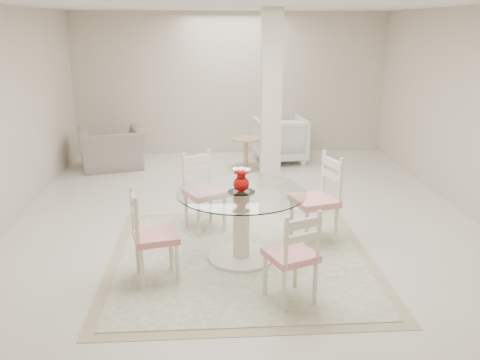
{
  "coord_description": "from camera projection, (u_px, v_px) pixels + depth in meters",
  "views": [
    {
      "loc": [
        -0.47,
        -6.37,
        2.46
      ],
      "look_at": [
        -0.13,
        -1.15,
        0.85
      ],
      "focal_mm": 38.0,
      "sensor_mm": 36.0,
      "label": 1
    }
  ],
  "objects": [
    {
      "name": "column",
      "position": [
        271.0,
        100.0,
        7.71
      ],
      "size": [
        0.3,
        0.3,
        2.7
      ],
      "primitive_type": "cube",
      "color": "beige",
      "rests_on": "ground"
    },
    {
      "name": "dining_table",
      "position": [
        241.0,
        226.0,
        5.42
      ],
      "size": [
        1.36,
        1.36,
        0.79
      ],
      "rotation": [
        0.0,
        0.0,
        0.42
      ],
      "color": "beige",
      "rests_on": "ground"
    },
    {
      "name": "dining_chair_east",
      "position": [
        320.0,
        193.0,
        5.81
      ],
      "size": [
        0.58,
        0.58,
        1.16
      ],
      "rotation": [
        0.0,
        0.0,
        -1.28
      ],
      "color": "#ECE4C2",
      "rests_on": "ground"
    },
    {
      "name": "dining_chair_west",
      "position": [
        148.0,
        230.0,
        4.93
      ],
      "size": [
        0.5,
        0.5,
        1.04
      ],
      "rotation": [
        0.0,
        0.0,
        1.81
      ],
      "color": "beige",
      "rests_on": "ground"
    },
    {
      "name": "ground",
      "position": [
        244.0,
        215.0,
        6.83
      ],
      "size": [
        7.0,
        7.0,
        0.0
      ],
      "primitive_type": "plane",
      "color": "white",
      "rests_on": "ground"
    },
    {
      "name": "area_rug",
      "position": [
        241.0,
        259.0,
        5.53
      ],
      "size": [
        2.87,
        2.87,
        0.02
      ],
      "color": "tan",
      "rests_on": "ground"
    },
    {
      "name": "dining_chair_south",
      "position": [
        295.0,
        250.0,
        4.52
      ],
      "size": [
        0.53,
        0.53,
        1.01
      ],
      "rotation": [
        0.0,
        0.0,
        3.54
      ],
      "color": "beige",
      "rests_on": "ground"
    },
    {
      "name": "side_table",
      "position": [
        246.0,
        154.0,
        8.97
      ],
      "size": [
        0.53,
        0.53,
        0.55
      ],
      "color": "tan",
      "rests_on": "ground"
    },
    {
      "name": "red_vase",
      "position": [
        241.0,
        180.0,
        5.27
      ],
      "size": [
        0.2,
        0.17,
        0.26
      ],
      "color": "#AB0705",
      "rests_on": "dining_table"
    },
    {
      "name": "recliner_taupe",
      "position": [
        112.0,
        149.0,
        8.96
      ],
      "size": [
        1.29,
        1.19,
        0.71
      ],
      "primitive_type": "imported",
      "rotation": [
        0.0,
        0.0,
        3.4
      ],
      "color": "gray",
      "rests_on": "ground"
    },
    {
      "name": "dining_chair_north",
      "position": [
        202.0,
        186.0,
        6.23
      ],
      "size": [
        0.58,
        0.58,
        1.07
      ],
      "rotation": [
        0.0,
        0.0,
        0.49
      ],
      "color": "beige",
      "rests_on": "ground"
    },
    {
      "name": "room_shell",
      "position": [
        244.0,
        75.0,
        6.29
      ],
      "size": [
        6.02,
        7.02,
        2.71
      ],
      "color": "beige",
      "rests_on": "ground"
    },
    {
      "name": "armchair_white",
      "position": [
        280.0,
        139.0,
        9.41
      ],
      "size": [
        0.97,
        0.99,
        0.83
      ],
      "primitive_type": "imported",
      "rotation": [
        0.0,
        0.0,
        3.24
      ],
      "color": "white",
      "rests_on": "ground"
    }
  ]
}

